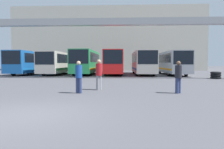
{
  "coord_description": "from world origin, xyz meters",
  "views": [
    {
      "loc": [
        2.98,
        -5.95,
        1.63
      ],
      "look_at": [
        1.9,
        16.96,
        0.3
      ],
      "focal_mm": 32.0,
      "sensor_mm": 36.0,
      "label": 1
    }
  ],
  "objects_px": {
    "bus_slot_0": "(32,62)",
    "bus_slot_4": "(143,62)",
    "pedestrian_far_center": "(178,76)",
    "bus_slot_2": "(86,61)",
    "bus_slot_3": "(115,61)",
    "bus_slot_5": "(172,62)",
    "tire_stack": "(216,75)",
    "pedestrian_mid_left": "(99,74)",
    "pedestrian_near_left": "(79,76)",
    "bus_slot_1": "(59,62)"
  },
  "relations": [
    {
      "from": "bus_slot_1",
      "to": "bus_slot_5",
      "type": "bearing_deg",
      "value": -0.68
    },
    {
      "from": "bus_slot_4",
      "to": "tire_stack",
      "type": "xyz_separation_m",
      "value": [
        6.73,
        -7.4,
        -1.47
      ]
    },
    {
      "from": "bus_slot_4",
      "to": "pedestrian_far_center",
      "type": "xyz_separation_m",
      "value": [
        0.04,
        -17.61,
        -0.91
      ]
    },
    {
      "from": "bus_slot_1",
      "to": "bus_slot_2",
      "type": "distance_m",
      "value": 4.0
    },
    {
      "from": "bus_slot_4",
      "to": "pedestrian_mid_left",
      "type": "xyz_separation_m",
      "value": [
        -4.36,
        -16.48,
        -0.86
      ]
    },
    {
      "from": "bus_slot_5",
      "to": "tire_stack",
      "type": "relative_size",
      "value": 10.18
    },
    {
      "from": "bus_slot_4",
      "to": "pedestrian_near_left",
      "type": "bearing_deg",
      "value": -106.55
    },
    {
      "from": "pedestrian_far_center",
      "to": "tire_stack",
      "type": "xyz_separation_m",
      "value": [
        6.69,
        10.21,
        -0.56
      ]
    },
    {
      "from": "pedestrian_far_center",
      "to": "bus_slot_2",
      "type": "bearing_deg",
      "value": 80.91
    },
    {
      "from": "pedestrian_mid_left",
      "to": "tire_stack",
      "type": "height_order",
      "value": "pedestrian_mid_left"
    },
    {
      "from": "bus_slot_4",
      "to": "pedestrian_mid_left",
      "type": "distance_m",
      "value": 17.07
    },
    {
      "from": "bus_slot_3",
      "to": "pedestrian_far_center",
      "type": "bearing_deg",
      "value": -77.5
    },
    {
      "from": "bus_slot_1",
      "to": "pedestrian_mid_left",
      "type": "relative_size",
      "value": 5.97
    },
    {
      "from": "tire_stack",
      "to": "pedestrian_near_left",
      "type": "bearing_deg",
      "value": -139.07
    },
    {
      "from": "bus_slot_3",
      "to": "bus_slot_5",
      "type": "relative_size",
      "value": 1.15
    },
    {
      "from": "bus_slot_1",
      "to": "pedestrian_near_left",
      "type": "bearing_deg",
      "value": -69.4
    },
    {
      "from": "bus_slot_1",
      "to": "bus_slot_4",
      "type": "bearing_deg",
      "value": 0.24
    },
    {
      "from": "bus_slot_4",
      "to": "bus_slot_5",
      "type": "height_order",
      "value": "bus_slot_4"
    },
    {
      "from": "pedestrian_far_center",
      "to": "bus_slot_4",
      "type": "bearing_deg",
      "value": 56.39
    },
    {
      "from": "bus_slot_1",
      "to": "bus_slot_3",
      "type": "height_order",
      "value": "bus_slot_3"
    },
    {
      "from": "bus_slot_4",
      "to": "bus_slot_1",
      "type": "bearing_deg",
      "value": -179.76
    },
    {
      "from": "bus_slot_2",
      "to": "pedestrian_near_left",
      "type": "distance_m",
      "value": 17.94
    },
    {
      "from": "pedestrian_far_center",
      "to": "pedestrian_mid_left",
      "type": "distance_m",
      "value": 4.55
    },
    {
      "from": "bus_slot_4",
      "to": "bus_slot_0",
      "type": "bearing_deg",
      "value": -179.5
    },
    {
      "from": "pedestrian_far_center",
      "to": "tire_stack",
      "type": "height_order",
      "value": "pedestrian_far_center"
    },
    {
      "from": "tire_stack",
      "to": "pedestrian_far_center",
      "type": "bearing_deg",
      "value": -123.24
    },
    {
      "from": "bus_slot_0",
      "to": "pedestrian_far_center",
      "type": "xyz_separation_m",
      "value": [
        16.02,
        -17.47,
        -0.91
      ]
    },
    {
      "from": "bus_slot_3",
      "to": "pedestrian_mid_left",
      "type": "bearing_deg",
      "value": -91.24
    },
    {
      "from": "bus_slot_0",
      "to": "bus_slot_4",
      "type": "distance_m",
      "value": 15.98
    },
    {
      "from": "bus_slot_5",
      "to": "bus_slot_0",
      "type": "bearing_deg",
      "value": 179.71
    },
    {
      "from": "pedestrian_near_left",
      "to": "bus_slot_5",
      "type": "bearing_deg",
      "value": -99.41
    },
    {
      "from": "bus_slot_5",
      "to": "bus_slot_1",
      "type": "bearing_deg",
      "value": 179.32
    },
    {
      "from": "bus_slot_3",
      "to": "bus_slot_4",
      "type": "xyz_separation_m",
      "value": [
        3.99,
        -0.57,
        -0.04
      ]
    },
    {
      "from": "bus_slot_3",
      "to": "bus_slot_5",
      "type": "xyz_separation_m",
      "value": [
        7.99,
        -0.82,
        -0.07
      ]
    },
    {
      "from": "pedestrian_near_left",
      "to": "tire_stack",
      "type": "relative_size",
      "value": 1.67
    },
    {
      "from": "bus_slot_3",
      "to": "pedestrian_near_left",
      "type": "relative_size",
      "value": 7.05
    },
    {
      "from": "bus_slot_5",
      "to": "tire_stack",
      "type": "height_order",
      "value": "bus_slot_5"
    },
    {
      "from": "pedestrian_far_center",
      "to": "pedestrian_mid_left",
      "type": "height_order",
      "value": "pedestrian_mid_left"
    },
    {
      "from": "bus_slot_3",
      "to": "pedestrian_far_center",
      "type": "xyz_separation_m",
      "value": [
        4.03,
        -18.19,
        -0.95
      ]
    },
    {
      "from": "bus_slot_5",
      "to": "pedestrian_far_center",
      "type": "relative_size",
      "value": 6.11
    },
    {
      "from": "pedestrian_far_center",
      "to": "pedestrian_mid_left",
      "type": "bearing_deg",
      "value": 131.81
    },
    {
      "from": "bus_slot_4",
      "to": "pedestrian_near_left",
      "type": "height_order",
      "value": "bus_slot_4"
    },
    {
      "from": "bus_slot_0",
      "to": "bus_slot_3",
      "type": "bearing_deg",
      "value": 3.41
    },
    {
      "from": "bus_slot_2",
      "to": "bus_slot_3",
      "type": "height_order",
      "value": "bus_slot_2"
    },
    {
      "from": "bus_slot_1",
      "to": "bus_slot_3",
      "type": "bearing_deg",
      "value": 4.47
    },
    {
      "from": "bus_slot_2",
      "to": "tire_stack",
      "type": "height_order",
      "value": "bus_slot_2"
    },
    {
      "from": "bus_slot_0",
      "to": "pedestrian_near_left",
      "type": "height_order",
      "value": "bus_slot_0"
    },
    {
      "from": "pedestrian_mid_left",
      "to": "bus_slot_2",
      "type": "bearing_deg",
      "value": 55.62
    },
    {
      "from": "bus_slot_0",
      "to": "bus_slot_1",
      "type": "relative_size",
      "value": 0.98
    },
    {
      "from": "bus_slot_5",
      "to": "pedestrian_far_center",
      "type": "height_order",
      "value": "bus_slot_5"
    }
  ]
}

